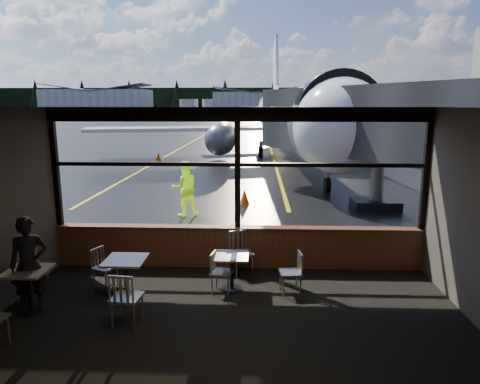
# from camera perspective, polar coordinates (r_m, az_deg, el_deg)

# --- Properties ---
(ground_plane) EXTENTS (520.00, 520.00, 0.00)m
(ground_plane) POSITION_cam_1_polar(r_m,az_deg,el_deg) (129.04, 2.21, 9.96)
(ground_plane) COLOR black
(ground_plane) RESTS_ON ground
(carpet_floor) EXTENTS (8.00, 6.00, 0.01)m
(carpet_floor) POSITION_cam_1_polar(r_m,az_deg,el_deg) (6.97, -1.53, -18.91)
(carpet_floor) COLOR black
(carpet_floor) RESTS_ON ground
(ceiling) EXTENTS (8.00, 6.00, 0.04)m
(ceiling) POSITION_cam_1_polar(r_m,az_deg,el_deg) (6.01, -1.71, 11.13)
(ceiling) COLOR #38332D
(ceiling) RESTS_ON ground
(wall_back) EXTENTS (8.00, 0.04, 3.50)m
(wall_back) POSITION_cam_1_polar(r_m,az_deg,el_deg) (3.52, -5.19, -19.17)
(wall_back) COLOR #4B433C
(wall_back) RESTS_ON ground
(window_sill) EXTENTS (8.00, 0.28, 0.90)m
(window_sill) POSITION_cam_1_polar(r_m,az_deg,el_deg) (9.52, -0.32, -7.41)
(window_sill) COLOR #5A2E1B
(window_sill) RESTS_ON ground
(window_header) EXTENTS (8.00, 0.18, 0.30)m
(window_header) POSITION_cam_1_polar(r_m,az_deg,el_deg) (9.01, -0.34, 10.32)
(window_header) COLOR black
(window_header) RESTS_ON ground
(mullion_left) EXTENTS (0.12, 0.12, 2.60)m
(mullion_left) POSITION_cam_1_polar(r_m,az_deg,el_deg) (10.09, -23.38, 2.95)
(mullion_left) COLOR black
(mullion_left) RESTS_ON ground
(mullion_centre) EXTENTS (0.12, 0.12, 2.60)m
(mullion_centre) POSITION_cam_1_polar(r_m,az_deg,el_deg) (9.10, -0.33, 3.06)
(mullion_centre) COLOR black
(mullion_centre) RESTS_ON ground
(mullion_right) EXTENTS (0.12, 0.12, 2.60)m
(mullion_right) POSITION_cam_1_polar(r_m,az_deg,el_deg) (9.75, 23.56, 2.66)
(mullion_right) COLOR black
(mullion_right) RESTS_ON ground
(window_transom) EXTENTS (8.00, 0.10, 0.08)m
(window_transom) POSITION_cam_1_polar(r_m,az_deg,el_deg) (9.09, -0.33, 3.68)
(window_transom) COLOR black
(window_transom) RESTS_ON ground
(airliner) EXTENTS (29.34, 34.62, 10.18)m
(airliner) POSITION_cam_1_polar(r_m,az_deg,el_deg) (28.87, 7.32, 14.53)
(airliner) COLOR white
(airliner) RESTS_ON ground_plane
(jet_bridge) EXTENTS (9.36, 11.44, 4.99)m
(jet_bridge) POSITION_cam_1_polar(r_m,az_deg,el_deg) (14.87, 14.81, 7.13)
(jet_bridge) COLOR #272729
(jet_bridge) RESTS_ON ground_plane
(cafe_table_near) EXTENTS (0.64, 0.64, 0.71)m
(cafe_table_near) POSITION_cam_1_polar(r_m,az_deg,el_deg) (8.43, -1.11, -10.69)
(cafe_table_near) COLOR #9D9990
(cafe_table_near) RESTS_ON carpet_floor
(cafe_table_mid) EXTENTS (0.72, 0.72, 0.79)m
(cafe_table_mid) POSITION_cam_1_polar(r_m,az_deg,el_deg) (8.27, -14.90, -11.23)
(cafe_table_mid) COLOR gray
(cafe_table_mid) RESTS_ON carpet_floor
(cafe_table_left) EXTENTS (0.70, 0.70, 0.76)m
(cafe_table_left) POSITION_cam_1_polar(r_m,az_deg,el_deg) (8.44, -26.30, -11.71)
(cafe_table_left) COLOR gray
(cafe_table_left) RESTS_ON carpet_floor
(chair_near_e) EXTENTS (0.51, 0.51, 0.83)m
(chair_near_e) POSITION_cam_1_polar(r_m,az_deg,el_deg) (8.31, 6.74, -10.67)
(chair_near_e) COLOR beige
(chair_near_e) RESTS_ON carpet_floor
(chair_near_w) EXTENTS (0.51, 0.51, 0.81)m
(chair_near_w) POSITION_cam_1_polar(r_m,az_deg,el_deg) (8.30, -2.42, -10.70)
(chair_near_w) COLOR beige
(chair_near_w) RESTS_ON carpet_floor
(chair_near_n) EXTENTS (0.67, 0.67, 0.93)m
(chair_near_n) POSITION_cam_1_polar(r_m,az_deg,el_deg) (9.13, 0.18, -8.18)
(chair_near_n) COLOR #A9A498
(chair_near_n) RESTS_ON carpet_floor
(chair_mid_s) EXTENTS (0.57, 0.57, 0.95)m
(chair_mid_s) POSITION_cam_1_polar(r_m,az_deg,el_deg) (7.36, -14.86, -13.49)
(chair_mid_s) COLOR #B8B3A6
(chair_mid_s) RESTS_ON carpet_floor
(chair_mid_w) EXTENTS (0.57, 0.57, 0.80)m
(chair_mid_w) POSITION_cam_1_polar(r_m,az_deg,el_deg) (8.93, -17.57, -9.62)
(chair_mid_w) COLOR #B6B0A4
(chair_mid_w) RESTS_ON carpet_floor
(passenger) EXTENTS (0.73, 0.63, 1.69)m
(passenger) POSITION_cam_1_polar(r_m,az_deg,el_deg) (8.30, -26.28, -8.65)
(passenger) COLOR black
(passenger) RESTS_ON carpet_floor
(ground_crew) EXTENTS (1.05, 0.95, 1.78)m
(ground_crew) POSITION_cam_1_polar(r_m,az_deg,el_deg) (13.93, -7.37, 0.47)
(ground_crew) COLOR #BFF219
(ground_crew) RESTS_ON ground_plane
(cone_nose) EXTENTS (0.39, 0.39, 0.55)m
(cone_nose) POSITION_cam_1_polar(r_m,az_deg,el_deg) (15.45, 0.60, -0.68)
(cone_nose) COLOR orange
(cone_nose) RESTS_ON ground_plane
(cone_wing) EXTENTS (0.36, 0.36, 0.50)m
(cone_wing) POSITION_cam_1_polar(r_m,az_deg,el_deg) (28.32, -10.84, 4.66)
(cone_wing) COLOR #DB4406
(cone_wing) RESTS_ON ground_plane
(hangar_left) EXTENTS (45.00, 18.00, 11.00)m
(hangar_left) POSITION_cam_1_polar(r_m,az_deg,el_deg) (201.70, -18.45, 11.52)
(hangar_left) COLOR silver
(hangar_left) RESTS_ON ground_plane
(hangar_mid) EXTENTS (38.00, 15.00, 10.00)m
(hangar_mid) POSITION_cam_1_polar(r_m,az_deg,el_deg) (194.00, 2.29, 11.96)
(hangar_mid) COLOR silver
(hangar_mid) RESTS_ON ground_plane
(hangar_right) EXTENTS (50.00, 20.00, 12.00)m
(hangar_right) POSITION_cam_1_polar(r_m,az_deg,el_deg) (196.27, 20.47, 11.55)
(hangar_right) COLOR silver
(hangar_right) RESTS_ON ground_plane
(fuel_tank_a) EXTENTS (8.00, 8.00, 6.00)m
(fuel_tank_a) POSITION_cam_1_polar(r_m,az_deg,el_deg) (193.40, -6.82, 11.30)
(fuel_tank_a) COLOR silver
(fuel_tank_a) RESTS_ON ground_plane
(fuel_tank_b) EXTENTS (8.00, 8.00, 6.00)m
(fuel_tank_b) POSITION_cam_1_polar(r_m,az_deg,el_deg) (192.08, -3.81, 11.35)
(fuel_tank_b) COLOR silver
(fuel_tank_b) RESTS_ON ground_plane
(fuel_tank_c) EXTENTS (8.00, 8.00, 6.00)m
(fuel_tank_c) POSITION_cam_1_polar(r_m,az_deg,el_deg) (191.28, -0.77, 11.38)
(fuel_tank_c) COLOR silver
(fuel_tank_c) RESTS_ON ground_plane
(treeline) EXTENTS (360.00, 3.00, 12.00)m
(treeline) POSITION_cam_1_polar(r_m,az_deg,el_deg) (219.01, 2.31, 12.17)
(treeline) COLOR black
(treeline) RESTS_ON ground_plane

